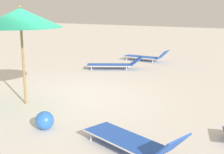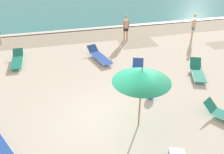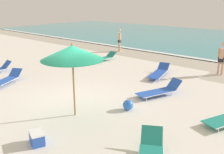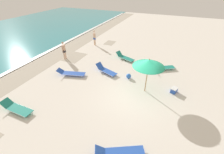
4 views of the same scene
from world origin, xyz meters
TOP-DOWN VIEW (x-y plane):
  - ground_plane at (0.00, 0.01)m, footprint 60.00×60.00m
  - beach_umbrella at (0.73, -0.51)m, footprint 2.07×2.07m
  - sun_lounger_under_umbrella at (-6.71, -0.09)m, footprint 0.72×2.11m
  - sun_lounger_mid_beach_solo at (1.94, 3.11)m, footprint 1.26×2.12m
  - sun_lounger_mid_beach_pair_a at (-4.38, -0.52)m, footprint 1.54×2.23m
  - beach_ball at (1.85, 1.06)m, footprint 0.39×0.39m

SIDE VIEW (x-z plane):
  - ground_plane at x=0.00m, z-range -0.16..0.00m
  - beach_ball at x=1.85m, z-range 0.00..0.39m
  - sun_lounger_mid_beach_pair_a at x=-4.38m, z-range -0.05..0.47m
  - sun_lounger_under_umbrella at x=-6.71m, z-range -0.07..0.50m
  - sun_lounger_mid_beach_solo at x=1.94m, z-range -0.08..0.51m
  - beach_umbrella at x=0.73m, z-range 0.95..3.48m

